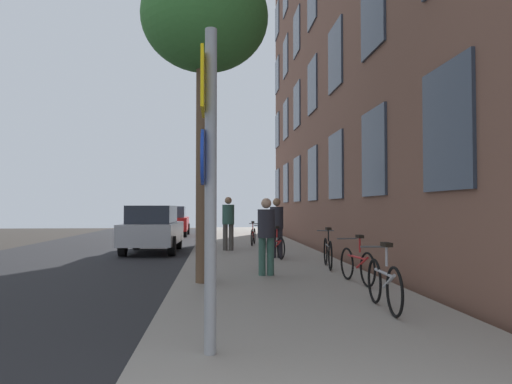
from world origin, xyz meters
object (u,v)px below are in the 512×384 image
bicycle_2 (328,252)px  bicycle_4 (262,240)px  sign_post (208,168)px  bicycle_1 (357,264)px  tree_near (205,22)px  car_1 (171,221)px  pedestrian_0 (266,231)px  bicycle_3 (275,245)px  pedestrian_1 (277,224)px  pedestrian_2 (228,220)px  bicycle_0 (384,283)px  bicycle_5 (253,236)px  car_0 (153,228)px  traffic_light (211,186)px

bicycle_2 → bicycle_4: bearing=103.3°
sign_post → bicycle_1: size_ratio=2.00×
tree_near → car_1: (-2.28, 17.52, -4.36)m
tree_near → pedestrian_0: bearing=33.8°
bicycle_3 → bicycle_4: size_ratio=0.99×
bicycle_4 → car_1: car_1 is taller
pedestrian_1 → tree_near: bearing=-113.8°
bicycle_3 → pedestrian_2: bearing=117.0°
sign_post → bicycle_4: sign_post is taller
bicycle_0 → bicycle_3: 7.23m
bicycle_3 → pedestrian_1: 0.63m
tree_near → bicycle_5: tree_near is taller
pedestrian_0 → bicycle_1: bearing=-36.7°
bicycle_3 → car_0: car_0 is taller
sign_post → car_0: bearing=99.9°
traffic_light → pedestrian_0: 9.64m
bicycle_0 → bicycle_3: (-0.68, 7.20, -0.02)m
bicycle_3 → pedestrian_0: 3.69m
bicycle_5 → car_0: car_0 is taller
bicycle_0 → car_0: (-4.58, 10.37, 0.34)m
bicycle_5 → sign_post: bearing=-96.1°
bicycle_2 → bicycle_5: size_ratio=1.12×
bicycle_4 → pedestrian_0: bearing=-94.5°
traffic_light → bicycle_0: 13.46m
tree_near → bicycle_5: (1.65, 9.26, -4.73)m
traffic_light → bicycle_0: traffic_light is taller
sign_post → bicycle_0: (2.45, 1.88, -1.47)m
pedestrian_0 → car_1: pedestrian_0 is taller
bicycle_2 → bicycle_5: bearing=99.9°
tree_near → pedestrian_2: bearing=84.9°
bicycle_3 → bicycle_5: same height
tree_near → car_0: bearing=104.5°
sign_post → car_1: sign_post is taller
tree_near → bicycle_1: bearing=-6.6°
pedestrian_1 → car_0: pedestrian_1 is taller
bicycle_5 → pedestrian_0: 8.42m
tree_near → bicycle_1: 5.56m
pedestrian_2 → traffic_light: bearing=101.0°
car_1 → traffic_light: bearing=-72.5°
pedestrian_0 → pedestrian_2: bearing=96.2°
bicycle_4 → pedestrian_1: (0.20, -2.42, 0.62)m
sign_post → pedestrian_1: sign_post is taller
bicycle_3 → pedestrian_2: size_ratio=0.88×
bicycle_2 → bicycle_0: bearing=-93.6°
sign_post → bicycle_2: size_ratio=1.83×
bicycle_2 → tree_near: bearing=-144.7°
pedestrian_2 → bicycle_0: bearing=-78.5°
bicycle_4 → bicycle_5: bearing=92.9°
pedestrian_1 → bicycle_4: bearing=94.7°
pedestrian_2 → bicycle_3: bearing=-63.0°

